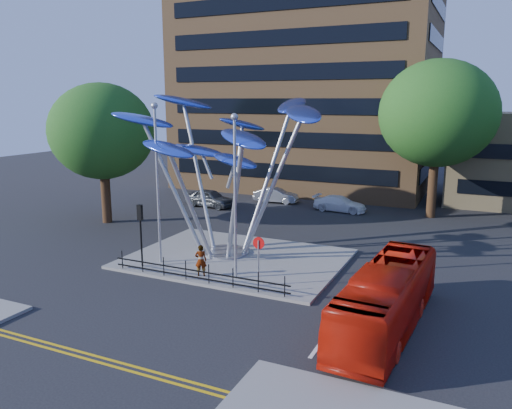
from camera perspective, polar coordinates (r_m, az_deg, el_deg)
The scene contains 18 objects.
ground at distance 23.67m, azimuth -6.79°, elevation -10.74°, with size 120.00×120.00×0.00m, color black.
traffic_island at distance 29.01m, azimuth -2.25°, elevation -6.20°, with size 12.00×9.00×0.15m, color slate.
double_yellow_near at distance 19.34m, azimuth -16.53°, elevation -16.61°, with size 40.00×0.12×0.01m, color gold.
double_yellow_far at distance 19.14m, azimuth -17.14°, elevation -16.96°, with size 40.00×0.12×0.01m, color gold.
brick_tower at distance 53.83m, azimuth 5.90°, elevation 18.14°, with size 25.00×15.00×30.00m, color olive.
tree_right at distance 40.70m, azimuth 20.06°, elevation 9.72°, with size 8.80×8.80×12.11m.
tree_left at distance 38.40m, azimuth -17.20°, elevation 7.96°, with size 7.60×7.60×10.32m.
leaf_sculpture at distance 28.76m, azimuth -3.65°, elevation 7.47°, with size 12.72×9.54×9.51m.
street_lamp_left at distance 27.54m, azimuth -11.25°, elevation 3.90°, with size 0.36×0.36×8.80m.
street_lamp_right at distance 24.55m, azimuth -2.42°, elevation 2.55°, with size 0.36×0.36×8.30m.
traffic_light_island at distance 27.56m, azimuth -13.08°, elevation -1.98°, with size 0.28×0.18×3.42m.
no_entry_sign_island at distance 24.24m, azimuth 0.29°, elevation -5.53°, with size 0.60×0.10×2.45m.
pedestrian_railing_front at distance 25.31m, azimuth -6.74°, elevation -7.87°, with size 10.00×0.06×1.00m.
red_bus at distance 20.89m, azimuth 14.73°, elevation -10.33°, with size 2.21×9.45×2.63m, color #B01608.
pedestrian at distance 25.95m, azimuth -6.32°, elevation -6.37°, with size 0.61×0.40×1.66m, color gray.
parked_car_left at distance 43.20m, azimuth -5.29°, elevation 0.74°, with size 1.80×4.47×1.52m, color #44484C.
parked_car_mid at distance 44.83m, azimuth 2.31°, elevation 1.05°, with size 1.39×3.98×1.31m, color #A4A7AB.
parked_car_right at distance 41.86m, azimuth 9.56°, elevation 0.09°, with size 1.78×4.37×1.27m, color white.
Camera 1 is at (11.61, -18.52, 9.07)m, focal length 35.00 mm.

